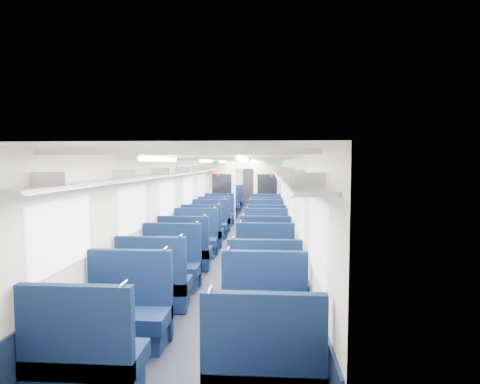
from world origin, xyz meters
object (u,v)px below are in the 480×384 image
(seat_16, at_px, (215,220))
(seat_26, at_px, (232,201))
(end_door, at_px, (250,186))
(seat_3, at_px, (264,318))
(seat_4, at_px, (154,286))
(seat_25, at_px, (266,204))
(seat_18, at_px, (219,216))
(seat_20, at_px, (225,209))
(seat_11, at_px, (265,242))
(seat_9, at_px, (265,252))
(seat_24, at_px, (230,203))
(seat_2, at_px, (127,316))
(seat_13, at_px, (266,234))
(seat_22, at_px, (228,206))
(seat_14, at_px, (209,226))
(seat_15, at_px, (266,226))
(seat_17, at_px, (266,221))
(seat_27, at_px, (266,201))
(seat_1, at_px, (263,374))
(seat_19, at_px, (266,216))
(seat_5, at_px, (265,291))
(seat_0, at_px, (84,362))
(seat_21, at_px, (266,209))
(seat_7, at_px, (265,268))
(seat_12, at_px, (202,233))
(seat_10, at_px, (195,241))
(bulkhead, at_px, (244,189))
(seat_23, at_px, (266,206))
(seat_6, at_px, (170,268))
(seat_8, at_px, (185,253))

(seat_16, relative_size, seat_26, 1.00)
(end_door, height_order, seat_3, end_door)
(seat_4, xyz_separation_m, seat_25, (1.66, 12.24, 0.00))
(seat_18, xyz_separation_m, seat_20, (0.00, 1.97, 0.00))
(seat_11, distance_m, seat_16, 3.86)
(seat_9, distance_m, seat_24, 10.13)
(seat_2, relative_size, seat_13, 1.00)
(seat_22, bearing_deg, seat_24, 90.00)
(seat_14, xyz_separation_m, seat_15, (1.66, 0.05, 0.00))
(seat_22, bearing_deg, seat_17, -69.96)
(seat_22, bearing_deg, seat_25, 30.08)
(seat_22, relative_size, seat_27, 1.00)
(seat_1, height_order, seat_19, same)
(seat_1, height_order, seat_5, same)
(seat_0, relative_size, seat_21, 1.00)
(seat_7, height_order, seat_9, same)
(seat_0, bearing_deg, seat_18, 90.00)
(seat_4, xyz_separation_m, seat_26, (0.00, 13.44, 0.00))
(seat_5, relative_size, seat_13, 1.00)
(seat_14, xyz_separation_m, seat_18, (0.00, 2.35, 0.00))
(seat_24, bearing_deg, seat_12, -90.00)
(seat_3, xyz_separation_m, seat_11, (0.00, 4.56, 0.00))
(seat_10, relative_size, seat_18, 1.00)
(seat_19, height_order, seat_25, same)
(seat_26, bearing_deg, seat_25, -35.79)
(seat_27, bearing_deg, seat_9, -90.00)
(bulkhead, distance_m, seat_20, 1.34)
(seat_27, bearing_deg, seat_20, -114.91)
(seat_1, distance_m, seat_21, 12.44)
(seat_5, relative_size, seat_19, 1.00)
(seat_1, relative_size, seat_23, 1.00)
(seat_2, xyz_separation_m, seat_15, (1.66, 6.90, 0.00))
(seat_12, bearing_deg, seat_20, 90.00)
(seat_0, distance_m, seat_21, 12.46)
(bulkhead, height_order, seat_25, bulkhead)
(seat_1, distance_m, seat_6, 3.76)
(seat_17, distance_m, seat_20, 3.67)
(seat_27, bearing_deg, seat_12, -100.32)
(seat_9, distance_m, seat_22, 9.07)
(seat_16, bearing_deg, seat_26, 90.00)
(end_door, xyz_separation_m, seat_22, (-0.83, -3.59, -0.64))
(seat_8, height_order, seat_16, same)
(seat_1, xyz_separation_m, seat_22, (-1.66, 13.65, 0.00))
(seat_20, relative_size, seat_23, 1.00)
(seat_0, xyz_separation_m, seat_12, (0.00, 6.74, 0.00))
(seat_0, height_order, seat_3, same)
(seat_15, xyz_separation_m, seat_26, (-1.66, 7.70, 0.00))
(seat_10, xyz_separation_m, seat_21, (1.66, 6.67, 0.00))
(seat_1, xyz_separation_m, seat_14, (-1.66, 8.06, 0.00))
(seat_6, bearing_deg, bulkhead, 84.37)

